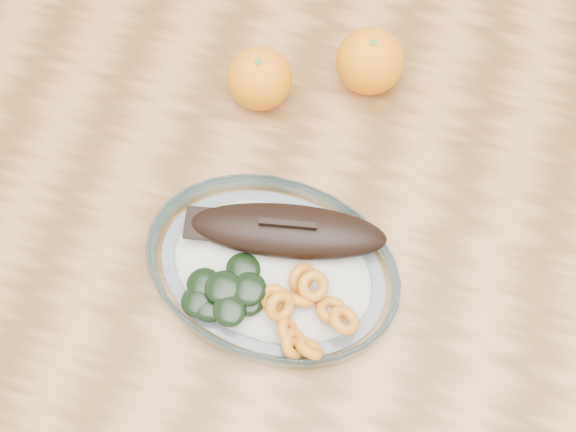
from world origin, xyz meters
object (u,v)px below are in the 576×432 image
(orange_left, at_px, (260,79))
(orange_right, at_px, (370,61))
(dining_table, at_px, (344,273))
(plated_meal, at_px, (273,267))

(orange_left, distance_m, orange_right, 0.13)
(dining_table, xyz_separation_m, plated_meal, (-0.07, -0.05, 0.12))
(dining_table, bearing_deg, orange_right, 99.26)
(dining_table, height_order, orange_right, orange_right)
(dining_table, height_order, plated_meal, plated_meal)
(plated_meal, bearing_deg, dining_table, 37.54)
(dining_table, height_order, orange_left, orange_left)
(plated_meal, distance_m, orange_right, 0.26)
(dining_table, relative_size, orange_left, 16.21)
(orange_left, bearing_deg, plated_meal, -69.69)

